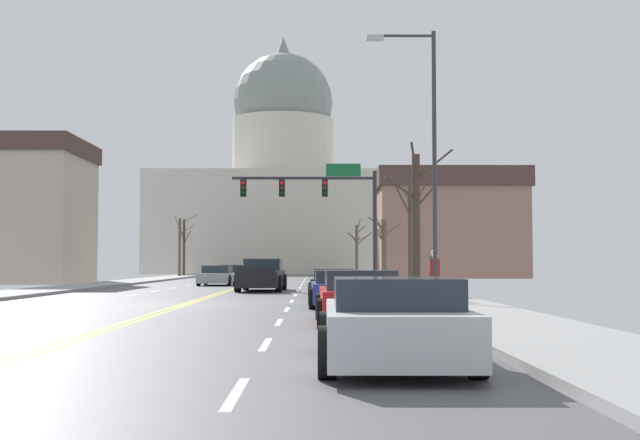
{
  "coord_description": "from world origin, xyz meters",
  "views": [
    {
      "loc": [
        4.35,
        -27.67,
        1.39
      ],
      "look_at": [
        4.66,
        25.4,
        4.18
      ],
      "focal_mm": 45.71,
      "sensor_mm": 36.0,
      "label": 1
    }
  ],
  "objects": [
    {
      "name": "flank_building_01",
      "position": [
        16.74,
        46.92,
        5.02
      ],
      "size": [
        13.63,
        8.1,
        9.92
      ],
      "color": "#8C6656",
      "rests_on": "ground"
    },
    {
      "name": "bare_tree_04",
      "position": [
        8.68,
        9.03,
        2.63
      ],
      "size": [
        1.48,
        2.02,
        4.87
      ],
      "color": "#4C3D2D",
      "rests_on": "ground"
    },
    {
      "name": "bare_tree_02",
      "position": [
        8.38,
        4.65,
        3.1
      ],
      "size": [
        2.68,
        2.12,
        5.9
      ],
      "color": "#423328",
      "rests_on": "ground"
    },
    {
      "name": "sedan_near_03",
      "position": [
        5.34,
        -9.07,
        0.58
      ],
      "size": [
        1.98,
        4.44,
        1.23
      ],
      "color": "#B71414",
      "rests_on": "ground"
    },
    {
      "name": "ground",
      "position": [
        0.0,
        -0.0,
        0.02
      ],
      "size": [
        20.0,
        180.0,
        0.2
      ],
      "color": "#4F4F54"
    },
    {
      "name": "sedan_oncoming_01",
      "position": [
        -1.83,
        32.95,
        0.57
      ],
      "size": [
        2.12,
        4.31,
        1.22
      ],
      "color": "black",
      "rests_on": "ground"
    },
    {
      "name": "bare_tree_06",
      "position": [
        7.95,
        42.55,
        2.64
      ],
      "size": [
        2.08,
        2.06,
        5.07
      ],
      "color": "brown",
      "rests_on": "ground"
    },
    {
      "name": "sedan_near_01",
      "position": [
        5.11,
        5.02,
        0.54
      ],
      "size": [
        2.09,
        4.43,
        1.14
      ],
      "color": "black",
      "rests_on": "ground"
    },
    {
      "name": "pedestrian_01",
      "position": [
        8.74,
        2.44,
        1.1
      ],
      "size": [
        0.35,
        0.34,
        1.73
      ],
      "color": "black",
      "rests_on": "ground"
    },
    {
      "name": "bare_tree_00",
      "position": [
        8.92,
        26.5,
        2.36
      ],
      "size": [
        2.16,
        2.43,
        4.54
      ],
      "color": "brown",
      "rests_on": "ground"
    },
    {
      "name": "sedan_near_04",
      "position": [
        5.41,
        -16.51,
        0.57
      ],
      "size": [
        2.07,
        4.56,
        1.19
      ],
      "color": "silver",
      "rests_on": "ground"
    },
    {
      "name": "capitol_building",
      "position": [
        0.0,
        81.33,
        10.3
      ],
      "size": [
        33.28,
        23.82,
        32.06
      ],
      "color": "beige",
      "rests_on": "ground"
    },
    {
      "name": "signal_gantry",
      "position": [
        4.76,
        16.54,
        4.94
      ],
      "size": [
        7.91,
        0.41,
        6.67
      ],
      "color": "#28282D",
      "rests_on": "ground"
    },
    {
      "name": "street_lamp_right",
      "position": [
        7.93,
        -1.57,
        5.27
      ],
      "size": [
        2.26,
        0.24,
        8.78
      ],
      "color": "#333338",
      "rests_on": "ground"
    },
    {
      "name": "pedestrian_00",
      "position": [
        8.35,
        -0.5,
        1.01
      ],
      "size": [
        0.35,
        0.34,
        1.58
      ],
      "color": "#33333D",
      "rests_on": "ground"
    },
    {
      "name": "sedan_near_02",
      "position": [
        5.15,
        -1.95,
        0.55
      ],
      "size": [
        2.08,
        4.34,
        1.15
      ],
      "color": "navy",
      "rests_on": "ground"
    },
    {
      "name": "flank_building_00",
      "position": [
        -16.41,
        27.67,
        4.9
      ],
      "size": [
        10.1,
        8.63,
        9.72
      ],
      "color": "#B2A38E",
      "rests_on": "ground"
    },
    {
      "name": "sedan_oncoming_00",
      "position": [
        -1.7,
        22.61,
        0.57
      ],
      "size": [
        2.12,
        4.45,
        1.21
      ],
      "color": "#9EA3A8",
      "rests_on": "ground"
    },
    {
      "name": "bare_tree_01",
      "position": [
        -8.93,
        54.66,
        3.1
      ],
      "size": [
        1.16,
        2.81,
        5.64
      ],
      "color": "#423328",
      "rests_on": "ground"
    },
    {
      "name": "pickup_truck_near_00",
      "position": [
        1.71,
        12.6,
        0.72
      ],
      "size": [
        2.35,
        5.69,
        1.59
      ],
      "color": "black",
      "rests_on": "ground"
    },
    {
      "name": "bare_tree_05",
      "position": [
        -8.48,
        49.48,
        3.01
      ],
      "size": [
        1.94,
        1.99,
        5.77
      ],
      "color": "brown",
      "rests_on": "ground"
    }
  ]
}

